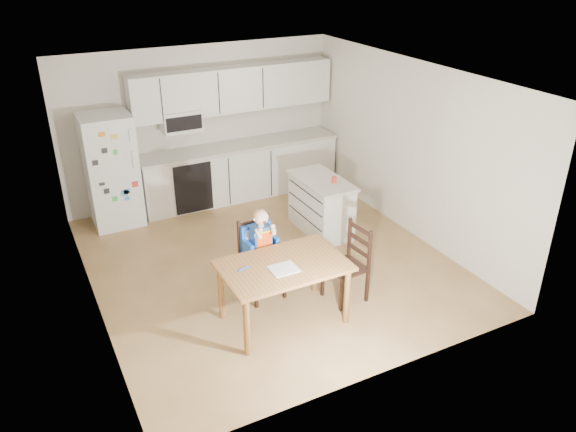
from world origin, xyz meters
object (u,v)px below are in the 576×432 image
(kitchen_island, at_px, (321,205))
(red_cup, at_px, (334,180))
(dining_table, at_px, (283,272))
(chair_booster, at_px, (260,244))
(chair_side, at_px, (352,258))
(refrigerator, at_px, (111,170))

(kitchen_island, height_order, red_cup, red_cup)
(kitchen_island, bearing_deg, red_cup, -63.16)
(kitchen_island, bearing_deg, dining_table, -130.83)
(chair_booster, distance_m, chair_side, 1.11)
(chair_side, bearing_deg, red_cup, 151.80)
(red_cup, relative_size, chair_booster, 0.08)
(dining_table, bearing_deg, red_cup, 44.18)
(refrigerator, xyz_separation_m, kitchen_island, (2.64, -1.68, -0.43))
(red_cup, distance_m, dining_table, 2.22)
(refrigerator, height_order, kitchen_island, refrigerator)
(kitchen_island, bearing_deg, refrigerator, 147.55)
(dining_table, height_order, chair_booster, chair_booster)
(red_cup, height_order, chair_booster, chair_booster)
(chair_side, bearing_deg, kitchen_island, 157.01)
(kitchen_island, bearing_deg, chair_side, -108.13)
(refrigerator, relative_size, chair_side, 1.79)
(kitchen_island, relative_size, red_cup, 12.87)
(dining_table, bearing_deg, chair_side, 3.52)
(refrigerator, height_order, chair_side, refrigerator)
(chair_booster, height_order, chair_side, chair_booster)
(red_cup, xyz_separation_m, dining_table, (-1.58, -1.54, -0.23))
(chair_booster, bearing_deg, dining_table, -93.98)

